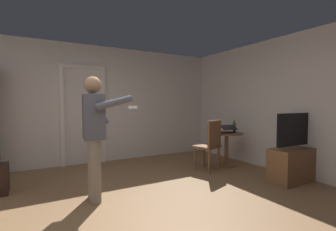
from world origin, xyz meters
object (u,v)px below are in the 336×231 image
tv_flatscreen (294,160)px  side_table (226,143)px  laptop (227,130)px  person_blue_shirt (94,129)px  bottle_on_table (234,127)px  wooden_chair (210,143)px

tv_flatscreen → side_table: tv_flatscreen is taller
tv_flatscreen → laptop: tv_flatscreen is taller
laptop → person_blue_shirt: size_ratio=0.23×
bottle_on_table → person_blue_shirt: person_blue_shirt is taller
tv_flatscreen → side_table: (-0.28, 1.34, 0.12)m
tv_flatscreen → person_blue_shirt: 3.29m
laptop → wooden_chair: wooden_chair is taller
wooden_chair → tv_flatscreen: bearing=-54.4°
tv_flatscreen → wooden_chair: 1.47m
person_blue_shirt → wooden_chair: bearing=8.5°
tv_flatscreen → bottle_on_table: tv_flatscreen is taller
tv_flatscreen → bottle_on_table: bearing=96.3°
side_table → wooden_chair: wooden_chair is taller
bottle_on_table → wooden_chair: size_ratio=0.27×
laptop → person_blue_shirt: person_blue_shirt is taller
tv_flatscreen → bottle_on_table: (-0.14, 1.26, 0.46)m
laptop → bottle_on_table: bearing=-11.9°
tv_flatscreen → laptop: 1.39m
side_table → person_blue_shirt: size_ratio=0.42×
bottle_on_table → person_blue_shirt: size_ratio=0.16×
wooden_chair → side_table: bearing=15.0°
tv_flatscreen → wooden_chair: bearing=125.6°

